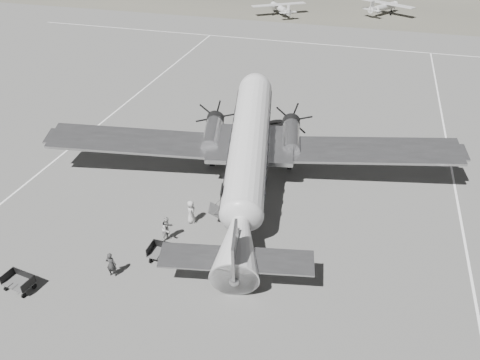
# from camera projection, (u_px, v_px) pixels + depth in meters

# --- Properties ---
(ground) EXTENTS (260.00, 260.00, 0.00)m
(ground) POSITION_uv_depth(u_px,v_px,m) (269.00, 219.00, 30.44)
(ground) COLOR slate
(ground) RESTS_ON ground
(taxi_line_right) EXTENTS (0.15, 80.00, 0.01)m
(taxi_line_right) POSITION_uv_depth(u_px,v_px,m) (467.00, 253.00, 27.63)
(taxi_line_right) COLOR white
(taxi_line_right) RESTS_ON ground
(taxi_line_left) EXTENTS (0.15, 60.00, 0.01)m
(taxi_line_left) POSITION_uv_depth(u_px,v_px,m) (102.00, 122.00, 42.75)
(taxi_line_left) COLOR white
(taxi_line_left) RESTS_ON ground
(taxi_line_horizon) EXTENTS (90.00, 0.15, 0.01)m
(taxi_line_horizon) POSITION_uv_depth(u_px,v_px,m) (337.00, 45.00, 62.84)
(taxi_line_horizon) COLOR white
(taxi_line_horizon) RESTS_ON ground
(dc3_airliner) EXTENTS (33.69, 26.43, 5.75)m
(dc3_airliner) POSITION_uv_depth(u_px,v_px,m) (248.00, 156.00, 31.61)
(dc3_airliner) COLOR #B8B8BB
(dc3_airliner) RESTS_ON ground
(light_plane_left) EXTENTS (11.92, 11.46, 1.93)m
(light_plane_left) POSITION_uv_depth(u_px,v_px,m) (280.00, 9.00, 76.70)
(light_plane_left) COLOR silver
(light_plane_left) RESTS_ON ground
(light_plane_right) EXTENTS (12.69, 12.06, 2.06)m
(light_plane_right) POSITION_uv_depth(u_px,v_px,m) (384.00, 8.00, 77.12)
(light_plane_right) COLOR silver
(light_plane_right) RESTS_ON ground
(baggage_cart_near) EXTENTS (1.78, 1.27, 1.00)m
(baggage_cart_near) POSITION_uv_depth(u_px,v_px,m) (164.00, 254.00, 26.86)
(baggage_cart_near) COLOR #505050
(baggage_cart_near) RESTS_ON ground
(baggage_cart_far) EXTENTS (1.80, 1.39, 0.93)m
(baggage_cart_far) POSITION_uv_depth(u_px,v_px,m) (19.00, 283.00, 24.95)
(baggage_cart_far) COLOR #505050
(baggage_cart_far) RESTS_ON ground
(ground_crew) EXTENTS (0.62, 0.45, 1.58)m
(ground_crew) POSITION_uv_depth(u_px,v_px,m) (111.00, 264.00, 25.68)
(ground_crew) COLOR #2F2F2F
(ground_crew) RESTS_ON ground
(ramp_agent) EXTENTS (0.92, 1.02, 1.72)m
(ramp_agent) POSITION_uv_depth(u_px,v_px,m) (167.00, 229.00, 28.21)
(ramp_agent) COLOR #ACACA9
(ramp_agent) RESTS_ON ground
(passenger) EXTENTS (0.68, 0.88, 1.61)m
(passenger) POSITION_uv_depth(u_px,v_px,m) (191.00, 212.00, 29.77)
(passenger) COLOR #B5B5B3
(passenger) RESTS_ON ground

